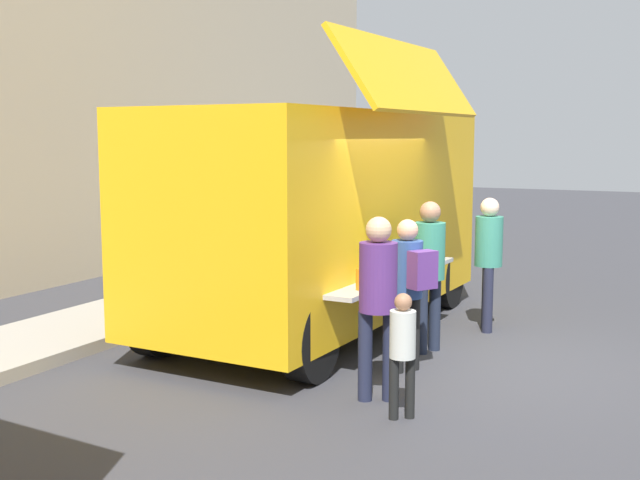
{
  "coord_description": "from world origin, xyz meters",
  "views": [
    {
      "loc": [
        -8.54,
        -2.24,
        2.53
      ],
      "look_at": [
        -0.2,
        1.94,
        1.3
      ],
      "focal_mm": 44.34,
      "sensor_mm": 36.0,
      "label": 1
    }
  ],
  "objects_px": {
    "customer_mid_with_backpack": "(409,279)",
    "customer_extra_browsing": "(489,252)",
    "customer_rear_waiting": "(378,292)",
    "child_near_queue": "(403,344)",
    "customer_front_ordering": "(428,264)",
    "food_truck_main": "(322,212)",
    "trash_bin": "(314,242)"
  },
  "relations": [
    {
      "from": "customer_mid_with_backpack",
      "to": "customer_extra_browsing",
      "type": "distance_m",
      "value": 2.22
    },
    {
      "from": "customer_rear_waiting",
      "to": "child_near_queue",
      "type": "xyz_separation_m",
      "value": [
        -0.36,
        -0.39,
        -0.38
      ]
    },
    {
      "from": "customer_front_ordering",
      "to": "customer_extra_browsing",
      "type": "distance_m",
      "value": 1.4
    },
    {
      "from": "customer_front_ordering",
      "to": "child_near_queue",
      "type": "xyz_separation_m",
      "value": [
        -2.21,
        -0.52,
        -0.37
      ]
    },
    {
      "from": "customer_mid_with_backpack",
      "to": "customer_rear_waiting",
      "type": "xyz_separation_m",
      "value": [
        -1.01,
        -0.06,
        0.05
      ]
    },
    {
      "from": "customer_rear_waiting",
      "to": "customer_extra_browsing",
      "type": "height_order",
      "value": "customer_rear_waiting"
    },
    {
      "from": "food_truck_main",
      "to": "child_near_queue",
      "type": "height_order",
      "value": "food_truck_main"
    },
    {
      "from": "customer_rear_waiting",
      "to": "customer_extra_browsing",
      "type": "relative_size",
      "value": 1.02
    },
    {
      "from": "customer_mid_with_backpack",
      "to": "child_near_queue",
      "type": "xyz_separation_m",
      "value": [
        -1.37,
        -0.45,
        -0.33
      ]
    },
    {
      "from": "child_near_queue",
      "to": "trash_bin",
      "type": "bearing_deg",
      "value": -6.39
    },
    {
      "from": "trash_bin",
      "to": "customer_front_ordering",
      "type": "xyz_separation_m",
      "value": [
        -4.78,
        -3.95,
        0.57
      ]
    },
    {
      "from": "food_truck_main",
      "to": "customer_rear_waiting",
      "type": "distance_m",
      "value": 2.96
    },
    {
      "from": "customer_front_ordering",
      "to": "customer_extra_browsing",
      "type": "bearing_deg",
      "value": -83.44
    },
    {
      "from": "trash_bin",
      "to": "customer_front_ordering",
      "type": "bearing_deg",
      "value": -140.49
    },
    {
      "from": "food_truck_main",
      "to": "customer_front_ordering",
      "type": "relative_size",
      "value": 3.13
    },
    {
      "from": "customer_front_ordering",
      "to": "trash_bin",
      "type": "bearing_deg",
      "value": -29.21
    },
    {
      "from": "food_truck_main",
      "to": "child_near_queue",
      "type": "distance_m",
      "value": 3.55
    },
    {
      "from": "customer_mid_with_backpack",
      "to": "child_near_queue",
      "type": "distance_m",
      "value": 1.48
    },
    {
      "from": "trash_bin",
      "to": "customer_mid_with_backpack",
      "type": "distance_m",
      "value": 6.94
    },
    {
      "from": "child_near_queue",
      "to": "customer_rear_waiting",
      "type": "bearing_deg",
      "value": 8.24
    },
    {
      "from": "customer_rear_waiting",
      "to": "child_near_queue",
      "type": "relative_size",
      "value": 1.55
    },
    {
      "from": "food_truck_main",
      "to": "child_near_queue",
      "type": "xyz_separation_m",
      "value": [
        -2.69,
        -2.15,
        -0.86
      ]
    },
    {
      "from": "customer_front_ordering",
      "to": "child_near_queue",
      "type": "bearing_deg",
      "value": 124.58
    },
    {
      "from": "customer_mid_with_backpack",
      "to": "customer_extra_browsing",
      "type": "bearing_deg",
      "value": -66.14
    },
    {
      "from": "trash_bin",
      "to": "customer_rear_waiting",
      "type": "distance_m",
      "value": 7.81
    },
    {
      "from": "customer_front_ordering",
      "to": "customer_rear_waiting",
      "type": "distance_m",
      "value": 1.86
    },
    {
      "from": "customer_extra_browsing",
      "to": "customer_front_ordering",
      "type": "bearing_deg",
      "value": 58.1
    },
    {
      "from": "trash_bin",
      "to": "customer_front_ordering",
      "type": "height_order",
      "value": "customer_front_ordering"
    },
    {
      "from": "child_near_queue",
      "to": "food_truck_main",
      "type": "bearing_deg",
      "value": -0.31
    },
    {
      "from": "food_truck_main",
      "to": "customer_rear_waiting",
      "type": "bearing_deg",
      "value": -140.78
    },
    {
      "from": "customer_rear_waiting",
      "to": "customer_front_ordering",
      "type": "bearing_deg",
      "value": -23.0
    },
    {
      "from": "customer_extra_browsing",
      "to": "child_near_queue",
      "type": "relative_size",
      "value": 1.51
    }
  ]
}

